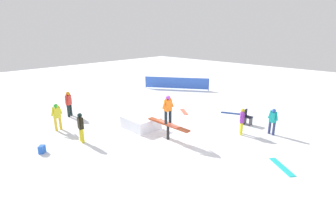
% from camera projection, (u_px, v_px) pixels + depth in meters
% --- Properties ---
extents(ground_plane, '(60.00, 60.00, 0.00)m').
position_uv_depth(ground_plane, '(168.00, 139.00, 13.05)').
color(ground_plane, white).
extents(rail_feature, '(2.69, 0.39, 0.82)m').
position_uv_depth(rail_feature, '(168.00, 126.00, 12.84)').
color(rail_feature, black).
rests_on(rail_feature, ground).
extents(snow_kicker_ramp, '(1.86, 1.58, 0.65)m').
position_uv_depth(snow_kicker_ramp, '(141.00, 123.00, 14.41)').
color(snow_kicker_ramp, white).
rests_on(snow_kicker_ramp, ground).
extents(main_rider_on_rail, '(1.55, 0.71, 1.42)m').
position_uv_depth(main_rider_on_rail, '(168.00, 110.00, 12.59)').
color(main_rider_on_rail, '#F56C51').
rests_on(main_rider_on_rail, rail_feature).
extents(bystander_purple, '(0.41, 0.58, 1.38)m').
position_uv_depth(bystander_purple, '(242.00, 120.00, 13.45)').
color(bystander_purple, yellow).
rests_on(bystander_purple, ground).
extents(bystander_teal, '(0.58, 0.26, 1.39)m').
position_uv_depth(bystander_teal, '(273.00, 120.00, 13.42)').
color(bystander_teal, navy).
rests_on(bystander_teal, ground).
extents(bystander_yellow, '(0.24, 0.65, 1.48)m').
position_uv_depth(bystander_yellow, '(57.00, 115.00, 13.98)').
color(bystander_yellow, yellow).
rests_on(bystander_yellow, ground).
extents(bystander_red, '(0.44, 0.62, 1.58)m').
position_uv_depth(bystander_red, '(69.00, 103.00, 16.24)').
color(bystander_red, black).
rests_on(bystander_red, ground).
extents(bystander_black, '(0.63, 0.27, 1.47)m').
position_uv_depth(bystander_black, '(81.00, 126.00, 12.47)').
color(bystander_black, gold).
rests_on(bystander_black, ground).
extents(loose_snowboard_cyan, '(1.34, 1.14, 0.02)m').
position_uv_depth(loose_snowboard_cyan, '(282.00, 167.00, 10.39)').
color(loose_snowboard_cyan, '#1FC1BF').
rests_on(loose_snowboard_cyan, ground).
extents(loose_snowboard_navy, '(1.40, 0.79, 0.02)m').
position_uv_depth(loose_snowboard_navy, '(232.00, 113.00, 17.01)').
color(loose_snowboard_navy, navy).
rests_on(loose_snowboard_navy, ground).
extents(loose_snowboard_coral, '(1.23, 1.02, 0.02)m').
position_uv_depth(loose_snowboard_coral, '(184.00, 112.00, 17.33)').
color(loose_snowboard_coral, '#F07051').
rests_on(loose_snowboard_coral, ground).
extents(folding_chair, '(0.44, 0.44, 0.88)m').
position_uv_depth(folding_chair, '(247.00, 118.00, 14.93)').
color(folding_chair, '#3F3F44').
rests_on(folding_chair, ground).
extents(backpack_on_snow, '(0.36, 0.37, 0.34)m').
position_uv_depth(backpack_on_snow, '(42.00, 149.00, 11.54)').
color(backpack_on_snow, blue).
rests_on(backpack_on_snow, ground).
extents(safety_fence, '(4.93, 3.14, 1.10)m').
position_uv_depth(safety_fence, '(177.00, 83.00, 23.63)').
color(safety_fence, blue).
rests_on(safety_fence, ground).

